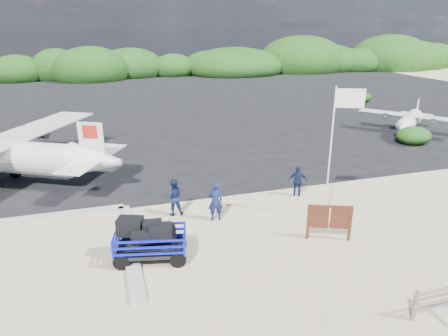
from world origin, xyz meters
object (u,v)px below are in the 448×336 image
Objects in this scene: crew_a at (215,201)px; aircraft_small at (62,107)px; crew_b at (174,197)px; crew_c at (298,181)px; flagpole at (324,218)px; baggage_cart at (152,259)px; signboard at (327,239)px; aircraft_large at (298,105)px.

crew_a reaches higher than aircraft_small.
crew_b reaches higher than aircraft_small.
flagpole is at bearing 115.67° from crew_c.
signboard reaches higher than baggage_cart.
baggage_cart is 6.90m from signboard.
crew_a is at bearing 49.78° from baggage_cart.
baggage_cart is 8.53m from crew_c.
flagpole is at bearing 85.89° from signboard.
crew_c is (0.80, 4.25, 0.79)m from signboard.
aircraft_large is at bearing -122.11° from crew_b.
flagpole is 0.91× the size of aircraft_small.
crew_a is (3.07, 2.33, 0.90)m from baggage_cart.
flagpole is at bearing 166.17° from crew_b.
crew_b is (-5.42, 3.98, 0.85)m from signboard.
crew_a is 4.79m from crew_c.
flagpole is 2.68m from crew_c.
crew_c is 23.99m from aircraft_large.
crew_a is 1.93m from crew_b.
crew_a is (-4.64, 1.23, 0.90)m from flagpole.
flagpole is 6.72m from crew_b.
aircraft_small is (-12.91, 30.06, 0.00)m from flagpole.
signboard is 4.40m from crew_c.
crew_b is at bearing 159.92° from flagpole.
flagpole is 4.88m from crew_a.
crew_b is 6.23m from crew_c.
baggage_cart is 1.61× the size of crew_b.
aircraft_large reaches higher than signboard.
flagpole reaches higher than aircraft_large.
flagpole is at bearing 20.66° from baggage_cart.
signboard is at bearing 94.07° from aircraft_large.
crew_c is (-0.04, 2.56, 0.79)m from flagpole.
aircraft_large is at bearing 66.01° from baggage_cart.
flagpole is 32.72m from aircraft_small.
aircraft_large is at bearing 127.43° from aircraft_small.
signboard is 1.03× the size of crew_a.
aircraft_large is (17.11, 21.63, -0.85)m from crew_b.
flagpole is 3.14× the size of signboard.
baggage_cart is at bearing -162.82° from signboard.
aircraft_small is at bearing 14.09° from aircraft_large.
crew_b reaches higher than signboard.
signboard is (6.87, -0.60, 0.00)m from baggage_cart.
crew_a reaches higher than signboard.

